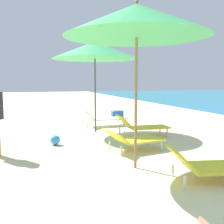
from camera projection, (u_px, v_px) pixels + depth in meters
The scene contains 8 objects.
umbrella_second at pixel (137, 21), 4.62m from camera, with size 2.52×2.52×2.94m.
lounger_second_shoreside at pixel (134, 139), 6.09m from camera, with size 1.39×0.85×0.52m.
lounger_second_inland at pixel (207, 165), 4.22m from camera, with size 1.31×0.86×0.54m.
umbrella_farthest at pixel (95, 50), 8.13m from camera, with size 2.59×2.59×2.81m.
lounger_farthest_shoreside at pixel (102, 117), 9.43m from camera, with size 1.51×0.65×0.63m.
lounger_farthest_inland at pixel (142, 126), 7.63m from camera, with size 1.49×0.59×0.64m.
beach_ball at pixel (55, 140), 6.65m from camera, with size 0.25×0.25×0.25m, color #338CD8.
cooler_box at pixel (117, 114), 11.58m from camera, with size 0.49×0.32×0.36m.
Camera 1 is at (-1.62, -0.19, 1.57)m, focal length 43.39 mm.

